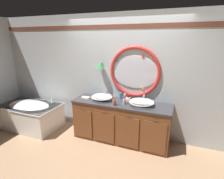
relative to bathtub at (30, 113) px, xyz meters
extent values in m
plane|color=tan|center=(2.17, 0.01, -0.34)|extent=(14.00, 14.00, 0.00)
cube|color=silver|center=(2.17, 0.60, 0.96)|extent=(6.40, 0.08, 2.60)
cube|color=brown|center=(2.17, 0.55, 1.98)|extent=(6.27, 0.01, 0.09)
ellipsoid|color=silver|center=(2.43, 0.54, 1.09)|extent=(0.99, 0.02, 0.69)
torus|color=red|center=(2.43, 0.54, 1.09)|extent=(1.06, 0.07, 1.06)
cube|color=teal|center=(2.92, 0.53, 1.11)|extent=(0.04, 0.01, 0.04)
cube|color=red|center=(2.59, 0.53, 1.42)|extent=(0.05, 0.01, 0.05)
cube|color=teal|center=(2.05, 0.53, 1.31)|extent=(0.05, 0.01, 0.05)
cube|color=purple|center=(2.01, 0.53, 0.91)|extent=(0.05, 0.01, 0.05)
cube|color=yellow|center=(2.62, 0.53, 0.78)|extent=(0.05, 0.01, 0.05)
cylinder|color=#4C3823|center=(1.70, 0.51, 1.23)|extent=(0.02, 0.09, 0.02)
cone|color=green|center=(1.70, 0.46, 1.21)|extent=(0.17, 0.17, 0.14)
cube|color=brown|center=(2.24, 0.26, 0.07)|extent=(1.97, 0.59, 0.82)
cube|color=#38383D|center=(2.24, 0.26, 0.49)|extent=(2.01, 0.62, 0.03)
cube|color=#38383D|center=(2.24, 0.55, 0.41)|extent=(1.97, 0.02, 0.11)
cube|color=brown|center=(1.50, -0.04, 0.02)|extent=(0.41, 0.02, 0.62)
cylinder|color=#422D1E|center=(1.50, -0.05, 0.38)|extent=(0.10, 0.01, 0.01)
cube|color=brown|center=(2.00, -0.04, 0.02)|extent=(0.41, 0.02, 0.62)
cylinder|color=#422D1E|center=(2.00, -0.05, 0.38)|extent=(0.10, 0.01, 0.01)
cube|color=brown|center=(2.49, -0.04, 0.02)|extent=(0.41, 0.02, 0.62)
cylinder|color=#422D1E|center=(2.49, -0.05, 0.38)|extent=(0.10, 0.01, 0.01)
cube|color=brown|center=(2.98, -0.04, 0.02)|extent=(0.41, 0.02, 0.62)
cylinder|color=#422D1E|center=(2.98, -0.05, 0.38)|extent=(0.10, 0.01, 0.01)
cube|color=white|center=(0.00, 0.00, -0.06)|extent=(1.41, 0.84, 0.56)
ellipsoid|color=white|center=(0.00, 0.00, 0.17)|extent=(1.16, 0.65, 0.28)
cube|color=white|center=(0.00, 0.00, 0.21)|extent=(1.44, 0.87, 0.02)
cylinder|color=silver|center=(0.39, 0.36, 0.27)|extent=(0.04, 0.04, 0.11)
cylinder|color=silver|center=(0.00, 0.00, 0.17)|extent=(0.04, 0.04, 0.01)
cube|color=white|center=(-0.25, -0.42, 0.10)|extent=(0.24, 0.02, 0.28)
ellipsoid|color=white|center=(1.83, 0.23, 0.57)|extent=(0.42, 0.29, 0.14)
torus|color=white|center=(1.83, 0.23, 0.58)|extent=(0.44, 0.44, 0.02)
cylinder|color=silver|center=(1.83, 0.23, 0.58)|extent=(0.03, 0.03, 0.01)
ellipsoid|color=white|center=(2.66, 0.23, 0.57)|extent=(0.46, 0.27, 0.14)
torus|color=white|center=(2.66, 0.23, 0.58)|extent=(0.48, 0.48, 0.02)
cylinder|color=silver|center=(2.66, 0.23, 0.58)|extent=(0.03, 0.03, 0.01)
cylinder|color=silver|center=(1.83, 0.48, 0.51)|extent=(0.05, 0.05, 0.02)
cylinder|color=silver|center=(1.83, 0.48, 0.58)|extent=(0.02, 0.02, 0.12)
sphere|color=silver|center=(1.83, 0.48, 0.65)|extent=(0.03, 0.03, 0.03)
cylinder|color=silver|center=(1.83, 0.43, 0.65)|extent=(0.02, 0.09, 0.02)
cylinder|color=silver|center=(1.74, 0.48, 0.53)|extent=(0.04, 0.04, 0.06)
cylinder|color=silver|center=(1.91, 0.48, 0.53)|extent=(0.04, 0.04, 0.06)
cube|color=silver|center=(1.74, 0.48, 0.57)|extent=(0.05, 0.01, 0.01)
cube|color=silver|center=(1.91, 0.48, 0.57)|extent=(0.05, 0.01, 0.01)
cylinder|color=silver|center=(2.66, 0.48, 0.51)|extent=(0.05, 0.05, 0.02)
cylinder|color=silver|center=(2.66, 0.48, 0.58)|extent=(0.02, 0.02, 0.12)
sphere|color=silver|center=(2.66, 0.48, 0.64)|extent=(0.03, 0.03, 0.03)
cylinder|color=silver|center=(2.66, 0.43, 0.64)|extent=(0.02, 0.10, 0.02)
cylinder|color=silver|center=(2.58, 0.48, 0.53)|extent=(0.04, 0.04, 0.06)
cylinder|color=silver|center=(2.74, 0.48, 0.53)|extent=(0.04, 0.04, 0.06)
cube|color=silver|center=(2.58, 0.48, 0.57)|extent=(0.05, 0.01, 0.01)
cube|color=silver|center=(2.74, 0.48, 0.57)|extent=(0.05, 0.01, 0.01)
cylinder|color=#996647|center=(2.17, 0.06, 0.55)|extent=(0.07, 0.07, 0.10)
torus|color=#996647|center=(2.17, 0.06, 0.60)|extent=(0.08, 0.08, 0.01)
cylinder|color=#E0383D|center=(2.19, 0.06, 0.59)|extent=(0.01, 0.01, 0.16)
cube|color=white|center=(2.19, 0.06, 0.68)|extent=(0.02, 0.02, 0.02)
cylinder|color=pink|center=(2.16, 0.07, 0.59)|extent=(0.02, 0.02, 0.16)
cube|color=white|center=(2.16, 0.07, 0.68)|extent=(0.02, 0.02, 0.02)
cylinder|color=#E0383D|center=(2.16, 0.05, 0.61)|extent=(0.01, 0.03, 0.19)
cube|color=white|center=(2.16, 0.05, 0.72)|extent=(0.02, 0.02, 0.02)
cylinder|color=silver|center=(2.33, 0.19, 0.55)|extent=(0.07, 0.07, 0.08)
torus|color=silver|center=(2.33, 0.19, 0.59)|extent=(0.08, 0.08, 0.01)
cylinder|color=purple|center=(2.35, 0.19, 0.60)|extent=(0.03, 0.02, 0.17)
cube|color=white|center=(2.35, 0.19, 0.70)|extent=(0.02, 0.02, 0.03)
cylinder|color=pink|center=(2.33, 0.20, 0.61)|extent=(0.03, 0.04, 0.18)
cube|color=white|center=(2.33, 0.20, 0.71)|extent=(0.02, 0.03, 0.03)
cylinder|color=#E0383D|center=(2.32, 0.19, 0.60)|extent=(0.02, 0.02, 0.18)
cube|color=white|center=(2.32, 0.19, 0.70)|extent=(0.02, 0.02, 0.02)
cylinder|color=purple|center=(2.33, 0.18, 0.59)|extent=(0.01, 0.03, 0.15)
cube|color=white|center=(2.33, 0.18, 0.68)|extent=(0.02, 0.01, 0.02)
cylinder|color=#388EBC|center=(2.16, 0.45, 0.57)|extent=(0.06, 0.06, 0.13)
cylinder|color=silver|center=(2.16, 0.45, 0.64)|extent=(0.04, 0.04, 0.02)
cylinder|color=silver|center=(2.16, 0.43, 0.66)|extent=(0.01, 0.04, 0.01)
cube|color=beige|center=(1.45, 0.20, 0.51)|extent=(0.19, 0.12, 0.02)
cube|color=beige|center=(1.45, 0.20, 0.53)|extent=(0.17, 0.11, 0.02)
cube|color=beige|center=(2.32, 0.41, 0.53)|extent=(0.13, 0.12, 0.05)
cylinder|color=#E0383D|center=(2.29, 0.41, 0.59)|extent=(0.02, 0.02, 0.07)
cylinder|color=#E0383D|center=(2.35, 0.41, 0.59)|extent=(0.02, 0.02, 0.07)
camera|label=1|loc=(3.29, -2.92, 1.76)|focal=28.15mm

